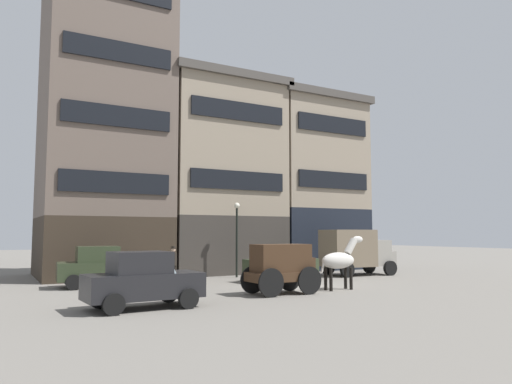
% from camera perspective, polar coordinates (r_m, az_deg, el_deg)
% --- Properties ---
extents(ground_plane, '(120.00, 120.00, 0.00)m').
position_cam_1_polar(ground_plane, '(22.70, 5.19, -11.00)').
color(ground_plane, slate).
extents(building_far_left, '(7.17, 7.38, 17.67)m').
position_cam_1_polar(building_far_left, '(29.75, -17.53, 7.86)').
color(building_far_left, '#33281E').
rests_on(building_far_left, ground_plane).
extents(building_center_left, '(7.65, 7.38, 12.21)m').
position_cam_1_polar(building_center_left, '(31.42, -4.94, 1.93)').
color(building_center_left, '#38332D').
rests_on(building_center_left, ground_plane).
extents(building_center_right, '(7.09, 7.38, 11.95)m').
position_cam_1_polar(building_center_right, '(34.84, 5.66, 1.05)').
color(building_center_right, black).
rests_on(building_center_right, ground_plane).
extents(cargo_wagon, '(2.93, 1.55, 1.98)m').
position_cam_1_polar(cargo_wagon, '(19.59, 3.09, -8.62)').
color(cargo_wagon, '#3D2819').
rests_on(cargo_wagon, ground_plane).
extents(draft_horse, '(2.34, 0.63, 2.30)m').
position_cam_1_polar(draft_horse, '(21.29, 9.90, -7.92)').
color(draft_horse, beige).
rests_on(draft_horse, ground_plane).
extents(delivery_truck_near, '(4.45, 2.37, 2.62)m').
position_cam_1_polar(delivery_truck_near, '(28.73, 11.76, -6.79)').
color(delivery_truck_near, gray).
rests_on(delivery_truck_near, ground_plane).
extents(sedan_dark, '(3.85, 2.19, 1.83)m').
position_cam_1_polar(sedan_dark, '(24.70, 3.07, -8.39)').
color(sedan_dark, '#2D3823').
rests_on(sedan_dark, ground_plane).
extents(sedan_light, '(3.81, 2.09, 1.83)m').
position_cam_1_polar(sedan_light, '(23.18, -17.97, -8.39)').
color(sedan_light, '#2D3823').
rests_on(sedan_light, ground_plane).
extents(sedan_parked_curb, '(3.79, 2.03, 1.83)m').
position_cam_1_polar(sedan_parked_curb, '(16.24, -13.24, -10.10)').
color(sedan_parked_curb, black).
rests_on(sedan_parked_curb, ground_plane).
extents(pedestrian_officer, '(0.47, 0.47, 1.79)m').
position_cam_1_polar(pedestrian_officer, '(24.03, -9.78, -8.26)').
color(pedestrian_officer, black).
rests_on(pedestrian_officer, ground_plane).
extents(streetlamp_curbside, '(0.32, 0.32, 4.12)m').
position_cam_1_polar(streetlamp_curbside, '(26.86, -2.28, -4.36)').
color(streetlamp_curbside, black).
rests_on(streetlamp_curbside, ground_plane).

